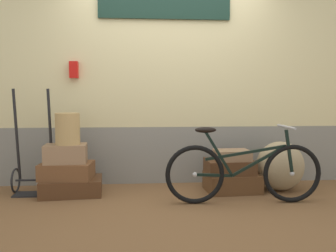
{
  "coord_description": "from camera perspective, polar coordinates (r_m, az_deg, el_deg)",
  "views": [
    {
      "loc": [
        -0.36,
        -3.66,
        1.1
      ],
      "look_at": [
        -0.06,
        0.19,
        0.78
      ],
      "focal_mm": 37.6,
      "sensor_mm": 36.0,
      "label": 1
    }
  ],
  "objects": [
    {
      "name": "suitcase_1",
      "position": [
        4.13,
        -16.07,
        -6.97
      ],
      "size": [
        0.59,
        0.42,
        0.18
      ],
      "primitive_type": "cube",
      "rotation": [
        0.0,
        0.0,
        -0.08
      ],
      "color": "brown",
      "rests_on": "suitcase_0"
    },
    {
      "name": "suitcase_3",
      "position": [
        4.22,
        10.32,
        -8.94
      ],
      "size": [
        0.63,
        0.49,
        0.21
      ],
      "primitive_type": "cube",
      "rotation": [
        0.0,
        0.0,
        0.07
      ],
      "color": "brown",
      "rests_on": "ground"
    },
    {
      "name": "wicker_basket",
      "position": [
        4.05,
        -15.97,
        -0.43
      ],
      "size": [
        0.27,
        0.27,
        0.35
      ],
      "primitive_type": "cylinder",
      "color": "tan",
      "rests_on": "suitcase_2"
    },
    {
      "name": "suitcase_5",
      "position": [
        4.13,
        10.35,
        -4.66
      ],
      "size": [
        0.41,
        0.31,
        0.12
      ],
      "primitive_type": "cube",
      "rotation": [
        0.0,
        0.0,
        0.05
      ],
      "color": "#937051",
      "rests_on": "suitcase_4"
    },
    {
      "name": "suitcase_4",
      "position": [
        4.18,
        9.92,
        -6.48
      ],
      "size": [
        0.55,
        0.41,
        0.16
      ],
      "primitive_type": "cube",
      "rotation": [
        0.0,
        0.0,
        0.03
      ],
      "color": "#4C2D19",
      "rests_on": "suitcase_3"
    },
    {
      "name": "suitcase_2",
      "position": [
        4.1,
        -16.24,
        -4.3
      ],
      "size": [
        0.47,
        0.34,
        0.21
      ],
      "primitive_type": "cube",
      "rotation": [
        0.0,
        0.0,
        0.07
      ],
      "color": "#937051",
      "rests_on": "suitcase_1"
    },
    {
      "name": "luggage_trolley",
      "position": [
        4.33,
        -20.87,
        -6.64
      ],
      "size": [
        0.46,
        0.36,
        1.19
      ],
      "color": "black",
      "rests_on": "ground"
    },
    {
      "name": "suitcase_0",
      "position": [
        4.16,
        -15.34,
        -9.43
      ],
      "size": [
        0.7,
        0.5,
        0.18
      ],
      "primitive_type": "cube",
      "rotation": [
        0.0,
        0.0,
        0.09
      ],
      "color": "#4C2D19",
      "rests_on": "ground"
    },
    {
      "name": "burlap_sack",
      "position": [
        4.36,
        17.72,
        -6.19
      ],
      "size": [
        0.56,
        0.47,
        0.58
      ],
      "primitive_type": "ellipsoid",
      "color": "#9E8966",
      "rests_on": "ground"
    },
    {
      "name": "bicycle",
      "position": [
        3.74,
        12.08,
        -7.24
      ],
      "size": [
        1.63,
        0.46,
        0.81
      ],
      "color": "black",
      "rests_on": "ground"
    },
    {
      "name": "station_building",
      "position": [
        4.52,
        0.24,
        6.42
      ],
      "size": [
        7.26,
        0.74,
        2.45
      ],
      "color": "gray",
      "rests_on": "ground"
    },
    {
      "name": "ground",
      "position": [
        3.85,
        1.12,
        -12.35
      ],
      "size": [
        9.26,
        5.2,
        0.06
      ],
      "primitive_type": "cube",
      "color": "brown"
    }
  ]
}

